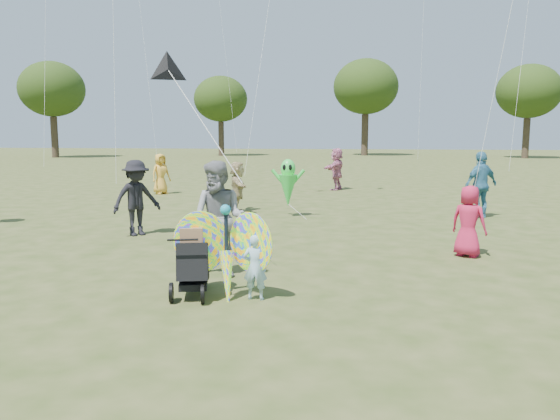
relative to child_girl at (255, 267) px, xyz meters
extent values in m
plane|color=#51592B|center=(0.31, 0.43, -0.50)|extent=(160.00, 160.00, 0.00)
imported|color=#95C0D4|center=(0.00, 0.00, 0.00)|extent=(0.37, 0.24, 1.00)
imported|color=gray|center=(-0.87, 1.27, 0.51)|extent=(1.12, 0.96, 2.03)
ellipsoid|color=slate|center=(-1.15, 0.58, -0.42)|extent=(0.48, 0.39, 0.15)
imported|color=#BE1E44|center=(3.75, 3.47, 0.23)|extent=(0.85, 0.77, 1.46)
imported|color=black|center=(-3.84, 4.75, 0.43)|extent=(1.33, 1.34, 1.85)
imported|color=teal|center=(5.13, 8.87, 0.48)|extent=(1.23, 1.03, 1.97)
imported|color=tan|center=(-2.28, 9.11, 0.30)|extent=(0.86, 1.57, 1.61)
imported|color=gold|center=(-6.53, 13.71, 0.33)|extent=(0.93, 0.97, 1.67)
imported|color=#BF6D8F|center=(0.60, 16.36, 0.43)|extent=(1.10, 1.81, 1.86)
cube|color=black|center=(-0.97, 0.03, 0.05)|extent=(0.65, 0.95, 0.71)
cube|color=black|center=(-0.97, 0.03, -0.28)|extent=(0.57, 0.76, 0.10)
ellipsoid|color=black|center=(-0.97, 0.28, 0.38)|extent=(0.51, 0.45, 0.33)
cylinder|color=black|center=(-1.21, -0.32, -0.35)|extent=(0.12, 0.30, 0.30)
cylinder|color=black|center=(-0.73, -0.32, -0.35)|extent=(0.12, 0.30, 0.30)
cylinder|color=black|center=(-0.97, 0.48, -0.39)|extent=(0.10, 0.23, 0.22)
cylinder|color=black|center=(-0.97, -0.45, 0.48)|extent=(0.43, 0.14, 0.03)
cube|color=#9C6F4B|center=(-0.97, -0.02, 0.46)|extent=(0.40, 0.35, 0.26)
ellipsoid|color=red|center=(-0.84, 0.05, 0.35)|extent=(0.98, 0.71, 1.24)
ellipsoid|color=red|center=(-0.08, 0.05, 0.35)|extent=(0.98, 0.71, 1.24)
cylinder|color=black|center=(-0.46, 0.07, 0.30)|extent=(0.06, 0.06, 1.00)
cone|color=red|center=(-0.41, -0.10, -0.20)|extent=(0.36, 0.49, 0.93)
sphere|color=teal|center=(-0.46, 0.05, 0.85)|extent=(0.16, 0.16, 0.16)
cone|color=black|center=(-2.33, 2.99, 3.26)|extent=(0.89, 0.62, 0.81)
cylinder|color=silver|center=(-1.40, 2.18, 2.20)|extent=(1.87, 1.63, 2.14)
cone|color=#32D845|center=(-0.54, 8.24, 0.30)|extent=(0.56, 0.56, 0.95)
ellipsoid|color=#32D845|center=(-0.54, 8.24, 0.95)|extent=(0.44, 0.39, 0.57)
ellipsoid|color=black|center=(-0.63, 8.06, 1.00)|extent=(0.10, 0.05, 0.17)
ellipsoid|color=black|center=(-0.45, 8.06, 1.00)|extent=(0.10, 0.05, 0.17)
cylinder|color=#32D845|center=(-0.84, 8.24, 0.70)|extent=(0.43, 0.10, 0.49)
cylinder|color=#32D845|center=(-0.24, 8.24, 0.70)|extent=(0.43, 0.10, 0.49)
cylinder|color=silver|center=(-0.24, 8.04, -0.30)|extent=(0.61, 0.41, 0.41)
cylinder|color=silver|center=(-1.32, 9.59, 6.03)|extent=(0.77, 4.33, 10.47)
cylinder|color=#3A2D21|center=(-29.69, 45.43, 1.60)|extent=(0.70, 0.70, 4.20)
ellipsoid|color=#2B4214|center=(-29.69, 45.43, 6.50)|extent=(6.60, 6.60, 5.61)
cylinder|color=#3A2D21|center=(-13.69, 52.43, 1.39)|extent=(0.63, 0.63, 3.78)
ellipsoid|color=#2B4214|center=(-13.69, 52.43, 5.80)|extent=(5.94, 5.94, 5.05)
cylinder|color=#3A2D21|center=(2.31, 55.43, 1.81)|extent=(0.77, 0.77, 4.62)
ellipsoid|color=#2B4214|center=(2.31, 55.43, 7.20)|extent=(7.26, 7.26, 6.17)
cylinder|color=#3A2D21|center=(18.31, 50.43, 1.49)|extent=(0.66, 0.67, 3.99)
ellipsoid|color=#2B4214|center=(18.31, 50.43, 6.15)|extent=(6.27, 6.27, 5.33)
camera|label=1|loc=(1.48, -7.85, 1.99)|focal=35.00mm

